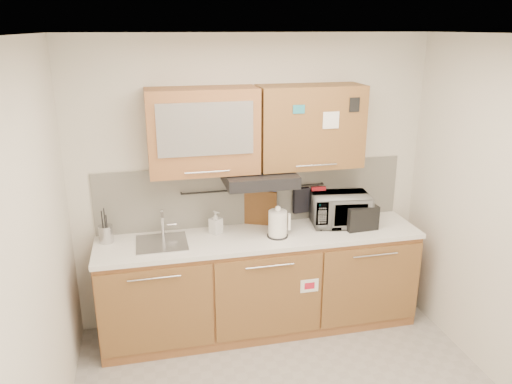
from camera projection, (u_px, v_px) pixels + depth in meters
ceiling at (313, 35)px, 2.71m from camera, size 3.20×3.20×0.00m
wall_back at (253, 183)px, 4.50m from camera, size 3.20×0.00×3.20m
wall_left at (32, 280)px, 2.78m from camera, size 0.00×3.00×3.00m
base_cabinet at (261, 287)px, 4.50m from camera, size 2.80×0.64×0.88m
countertop at (261, 237)px, 4.34m from camera, size 2.82×0.62×0.04m
backsplash at (253, 194)px, 4.52m from camera, size 2.80×0.02×0.56m
upper_cabinets at (257, 129)px, 4.17m from camera, size 1.82×0.37×0.70m
range_hood at (259, 178)px, 4.23m from camera, size 0.60×0.46×0.10m
sink at (162, 243)px, 4.17m from camera, size 0.42×0.40×0.26m
utensil_rail at (254, 189)px, 4.47m from camera, size 1.30×0.02×0.02m
utensil_crock at (106, 234)px, 4.17m from camera, size 0.15×0.15×0.30m
kettle at (278, 224)px, 4.27m from camera, size 0.20×0.18×0.28m
toaster at (361, 217)px, 4.45m from camera, size 0.29×0.19×0.22m
microwave at (340, 209)px, 4.53m from camera, size 0.55×0.41×0.28m
soap_bottle at (216, 222)px, 4.34m from camera, size 0.13×0.13×0.20m
cutting_board at (259, 212)px, 4.53m from camera, size 0.31×0.16×0.40m
oven_mitt at (269, 201)px, 4.52m from camera, size 0.13×0.06×0.21m
dark_pouch at (301, 200)px, 4.59m from camera, size 0.15×0.06×0.24m
pot_holder at (318, 195)px, 4.62m from camera, size 0.14×0.03×0.16m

